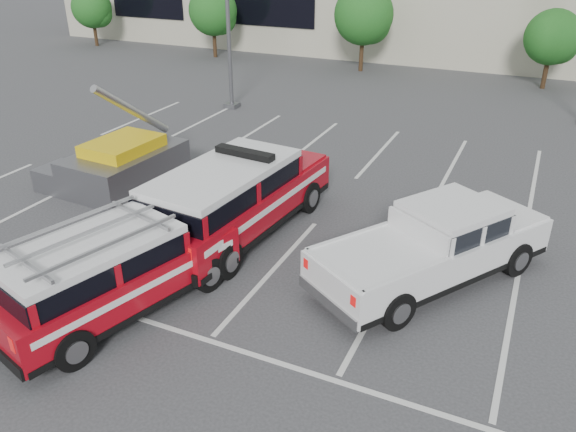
% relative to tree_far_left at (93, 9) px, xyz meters
% --- Properties ---
extents(ground, '(120.00, 120.00, 0.00)m').
position_rel_tree_far_left_xyz_m(ground, '(24.91, -22.05, -2.50)').
color(ground, '#363638').
rests_on(ground, ground).
extents(stall_markings, '(23.00, 15.00, 0.01)m').
position_rel_tree_far_left_xyz_m(stall_markings, '(24.91, -17.55, -2.50)').
color(stall_markings, silver).
rests_on(stall_markings, ground).
extents(tree_far_left, '(2.77, 2.77, 3.99)m').
position_rel_tree_far_left_xyz_m(tree_far_left, '(0.00, 0.00, 0.00)').
color(tree_far_left, '#3F2B19').
rests_on(tree_far_left, ground).
extents(tree_left, '(3.07, 3.07, 4.42)m').
position_rel_tree_far_left_xyz_m(tree_left, '(10.00, 0.00, 0.27)').
color(tree_left, '#3F2B19').
rests_on(tree_left, ground).
extents(tree_mid_left, '(3.37, 3.37, 4.85)m').
position_rel_tree_far_left_xyz_m(tree_mid_left, '(20.00, 0.00, 0.54)').
color(tree_mid_left, '#3F2B19').
rests_on(tree_mid_left, ground).
extents(tree_mid_right, '(2.77, 2.77, 3.99)m').
position_rel_tree_far_left_xyz_m(tree_mid_right, '(30.00, 0.00, 0.00)').
color(tree_mid_right, '#3F2B19').
rests_on(tree_mid_right, ground).
extents(fire_chief_suv, '(2.87, 6.49, 2.22)m').
position_rel_tree_far_left_xyz_m(fire_chief_suv, '(23.17, -20.71, -1.60)').
color(fire_chief_suv, '#9D0713').
rests_on(fire_chief_suv, ground).
extents(white_pickup, '(4.88, 6.03, 1.80)m').
position_rel_tree_far_left_xyz_m(white_pickup, '(28.42, -20.76, -1.78)').
color(white_pickup, silver).
rests_on(white_pickup, ground).
extents(ladder_suv, '(3.39, 5.60, 2.06)m').
position_rel_tree_far_left_xyz_m(ladder_suv, '(22.54, -24.80, -1.68)').
color(ladder_suv, '#9D0713').
rests_on(ladder_suv, ground).
extents(utility_rig, '(3.56, 4.09, 3.40)m').
position_rel_tree_far_left_xyz_m(utility_rig, '(18.21, -19.36, -1.82)').
color(utility_rig, '#59595E').
rests_on(utility_rig, ground).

